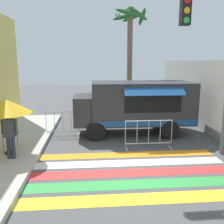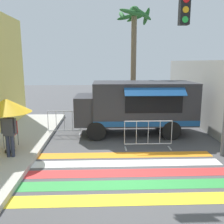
% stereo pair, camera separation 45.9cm
% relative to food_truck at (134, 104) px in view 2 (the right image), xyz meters
% --- Properties ---
extents(ground_plane, '(60.00, 60.00, 0.00)m').
position_rel_food_truck_xyz_m(ground_plane, '(-0.68, -4.13, -1.43)').
color(ground_plane, '#4C4C4F').
extents(concrete_wall_right, '(0.20, 16.00, 3.45)m').
position_rel_food_truck_xyz_m(concrete_wall_right, '(3.64, -1.13, 0.29)').
color(concrete_wall_right, gray).
rests_on(concrete_wall_right, ground_plane).
extents(crosswalk_painted, '(6.40, 3.60, 0.01)m').
position_rel_food_truck_xyz_m(crosswalk_painted, '(-0.68, -4.32, -1.43)').
color(crosswalk_painted, yellow).
rests_on(crosswalk_painted, ground_plane).
extents(food_truck, '(5.47, 2.70, 2.46)m').
position_rel_food_truck_xyz_m(food_truck, '(0.00, 0.00, 0.00)').
color(food_truck, '#2D2D33').
rests_on(food_truck, ground_plane).
extents(traffic_signal_pole, '(5.04, 0.29, 5.87)m').
position_rel_food_truck_xyz_m(traffic_signal_pole, '(1.83, -3.02, 2.64)').
color(traffic_signal_pole, '#515456').
rests_on(traffic_signal_pole, ground_plane).
extents(patio_umbrella, '(1.71, 1.71, 1.95)m').
position_rel_food_truck_xyz_m(patio_umbrella, '(-4.86, -2.75, 0.43)').
color(patio_umbrella, black).
rests_on(patio_umbrella, sidewalk_left).
extents(folding_chair, '(0.42, 0.42, 0.98)m').
position_rel_food_truck_xyz_m(folding_chair, '(-5.00, -2.08, -0.67)').
color(folding_chair, '#4C4C51').
rests_on(folding_chair, sidewalk_left).
extents(vendor_person, '(0.53, 0.21, 1.61)m').
position_rel_food_truck_xyz_m(vendor_person, '(-4.66, -3.23, -0.36)').
color(vendor_person, '#2D3347').
rests_on(vendor_person, sidewalk_left).
extents(barricade_front, '(1.88, 0.44, 1.15)m').
position_rel_food_truck_xyz_m(barricade_front, '(0.29, -2.16, -0.87)').
color(barricade_front, '#B7BABF').
rests_on(barricade_front, ground_plane).
extents(barricade_side, '(1.54, 0.44, 1.15)m').
position_rel_food_truck_xyz_m(barricade_side, '(-3.28, -0.07, -0.88)').
color(barricade_side, '#B7BABF').
rests_on(barricade_side, ground_plane).
extents(palm_tree, '(2.03, 2.15, 6.47)m').
position_rel_food_truck_xyz_m(palm_tree, '(0.36, 3.37, 3.22)').
color(palm_tree, '#7A664C').
rests_on(palm_tree, ground_plane).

